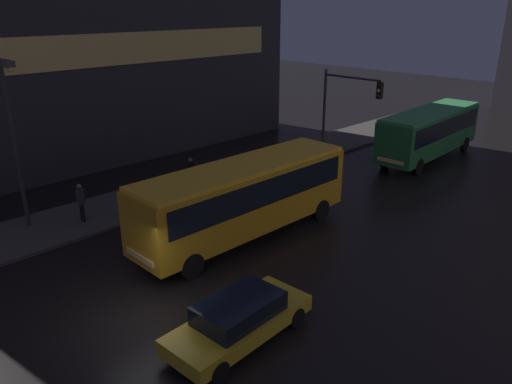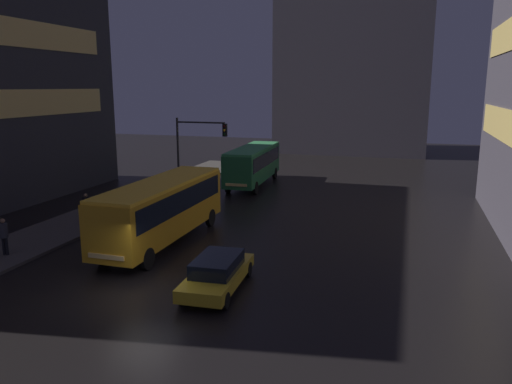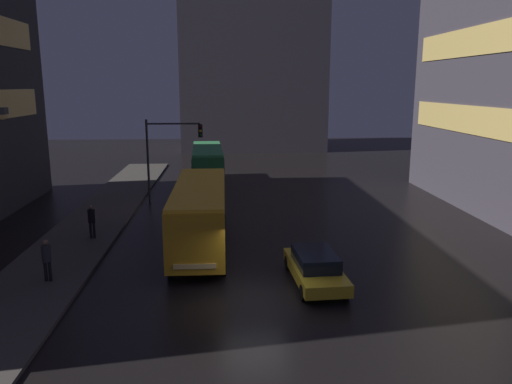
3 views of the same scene
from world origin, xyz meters
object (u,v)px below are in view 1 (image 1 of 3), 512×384
Objects in this scene: pedestrian_near at (191,171)px; street_lamp_sidewalk at (12,119)px; traffic_light_main at (344,104)px; car_taxi at (239,319)px; bus_near at (245,193)px; bus_far at (430,129)px; pedestrian_mid at (81,199)px.

pedestrian_near is 8.89m from street_lamp_sidewalk.
traffic_light_main is at bearing 74.72° from street_lamp_sidewalk.
pedestrian_near reaches higher than car_taxi.
pedestrian_near is at bearing -109.74° from traffic_light_main.
car_taxi is at bearing 135.34° from bus_near.
bus_far is 5.47× the size of pedestrian_mid.
bus_far is 6.74m from traffic_light_main.
car_taxi is 2.68× the size of pedestrian_near.
pedestrian_mid is at bearing 35.33° from bus_near.
street_lamp_sidewalk is (-1.10, -1.95, 3.78)m from pedestrian_mid.
bus_near is 1.06× the size of bus_far.
bus_near reaches higher than car_taxi.
pedestrian_near is 1.00× the size of pedestrian_mid.
bus_far is 21.90m from car_taxi.
car_taxi is at bearing -5.41° from pedestrian_near.
pedestrian_near is (-5.68, -14.70, -0.74)m from bus_far.
pedestrian_near is (-5.83, 1.62, -0.80)m from bus_near.
traffic_light_main is at bearing 64.33° from bus_far.
street_lamp_sidewalk is (-7.24, -6.30, 2.97)m from bus_near.
pedestrian_near is 0.31× the size of traffic_light_main.
bus_far reaches higher than pedestrian_mid.
bus_near is 10.05m from street_lamp_sidewalk.
traffic_light_main reaches higher than car_taxi.
bus_far is 5.45× the size of pedestrian_near.
bus_far reaches higher than car_taxi.
pedestrian_near is at bearing 137.91° from pedestrian_mid.
bus_near is 7.14m from car_taxi.
traffic_light_main is (-2.52, -5.90, 2.07)m from bus_far.
car_taxi is 0.82× the size of traffic_light_main.
bus_near is at bearing 41.04° from street_lamp_sidewalk.
pedestrian_near is at bearing -34.36° from car_taxi.
street_lamp_sidewalk reaches higher than pedestrian_near.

